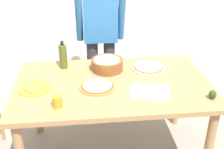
% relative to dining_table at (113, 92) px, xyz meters
% --- Properties ---
extents(dining_table, '(1.60, 0.96, 0.76)m').
position_rel_dining_table_xyz_m(dining_table, '(0.00, 0.00, 0.00)').
color(dining_table, '#A37A4C').
rests_on(dining_table, ground).
extents(person_cook, '(0.49, 0.25, 1.62)m').
position_rel_dining_table_xyz_m(person_cook, '(-0.04, 0.76, 0.27)').
color(person_cook, '#2D2D38').
rests_on(person_cook, ground).
extents(pizza_raw_on_board, '(0.30, 0.30, 0.02)m').
position_rel_dining_table_xyz_m(pizza_raw_on_board, '(0.35, 0.23, 0.10)').
color(pizza_raw_on_board, beige).
rests_on(pizza_raw_on_board, dining_table).
extents(pizza_cooked_on_tray, '(0.29, 0.29, 0.02)m').
position_rel_dining_table_xyz_m(pizza_cooked_on_tray, '(-0.13, -0.06, 0.10)').
color(pizza_cooked_on_tray, '#C67A33').
rests_on(pizza_cooked_on_tray, dining_table).
extents(plate_with_slice, '(0.26, 0.26, 0.02)m').
position_rel_dining_table_xyz_m(plate_with_slice, '(-0.63, -0.03, 0.10)').
color(plate_with_slice, gold).
rests_on(plate_with_slice, dining_table).
extents(popcorn_bowl, '(0.28, 0.28, 0.11)m').
position_rel_dining_table_xyz_m(popcorn_bowl, '(-0.02, 0.24, 0.15)').
color(popcorn_bowl, brown).
rests_on(popcorn_bowl, dining_table).
extents(olive_oil_bottle, '(0.07, 0.07, 0.26)m').
position_rel_dining_table_xyz_m(olive_oil_bottle, '(-0.41, 0.33, 0.20)').
color(olive_oil_bottle, '#47561E').
rests_on(olive_oil_bottle, dining_table).
extents(cup_orange, '(0.07, 0.07, 0.08)m').
position_rel_dining_table_xyz_m(cup_orange, '(-0.43, -0.31, 0.13)').
color(cup_orange, orange).
rests_on(cup_orange, dining_table).
extents(cutting_board_white, '(0.34, 0.28, 0.01)m').
position_rel_dining_table_xyz_m(cutting_board_white, '(0.27, -0.18, 0.10)').
color(cutting_board_white, white).
rests_on(cutting_board_white, dining_table).
extents(avocado, '(0.06, 0.06, 0.07)m').
position_rel_dining_table_xyz_m(avocado, '(0.71, -0.32, 0.13)').
color(avocado, '#2D4219').
rests_on(avocado, dining_table).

